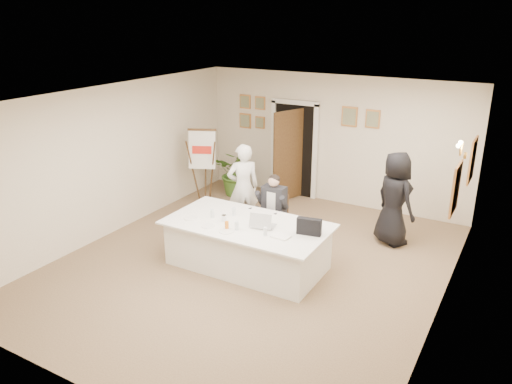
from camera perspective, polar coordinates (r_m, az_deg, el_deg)
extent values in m
plane|color=brown|center=(8.51, -0.47, -8.23)|extent=(7.00, 7.00, 0.00)
cube|color=white|center=(7.61, -0.53, 10.72)|extent=(6.00, 7.00, 0.02)
cube|color=white|center=(11.00, 8.77, 5.90)|extent=(6.00, 0.10, 2.80)
cube|color=white|center=(5.48, -19.51, -9.81)|extent=(6.00, 0.10, 2.80)
cube|color=white|center=(9.74, -15.96, 3.55)|extent=(0.10, 7.00, 2.80)
cube|color=white|center=(7.04, 21.16, -3.32)|extent=(0.10, 7.00, 2.80)
cube|color=black|center=(11.40, 4.40, 4.75)|extent=(0.92, 0.06, 2.10)
cube|color=white|center=(11.59, 2.01, 5.06)|extent=(0.10, 0.06, 2.20)
cube|color=white|center=(11.17, 6.74, 4.35)|extent=(0.10, 0.06, 2.20)
cube|color=#382011|center=(11.02, 3.68, 4.13)|extent=(0.33, 0.81, 2.02)
cube|color=white|center=(8.30, -0.99, -6.13)|extent=(2.49, 1.24, 0.75)
cube|color=white|center=(8.13, -1.00, -3.69)|extent=(2.67, 1.42, 0.03)
cube|color=white|center=(10.73, -6.38, 4.85)|extent=(0.59, 0.39, 0.81)
imported|color=white|center=(9.55, -1.48, 0.55)|extent=(0.73, 0.73, 1.70)
imported|color=black|center=(9.27, 15.56, -0.74)|extent=(1.01, 0.93, 1.73)
imported|color=#3B6521|center=(11.47, -2.13, 2.22)|extent=(0.97, 0.84, 1.08)
cube|color=black|center=(7.72, 6.09, -3.95)|extent=(0.39, 0.17, 0.27)
cube|color=white|center=(7.64, 2.83, -5.10)|extent=(0.29, 0.22, 0.03)
cylinder|color=white|center=(8.37, -7.46, -2.99)|extent=(0.28, 0.28, 0.01)
cylinder|color=white|center=(8.05, -5.49, -3.88)|extent=(0.22, 0.22, 0.01)
cylinder|color=white|center=(7.84, -3.39, -4.48)|extent=(0.29, 0.29, 0.01)
cylinder|color=silver|center=(8.36, -5.02, -2.46)|extent=(0.07, 0.07, 0.14)
cylinder|color=silver|center=(7.86, -2.22, -3.88)|extent=(0.07, 0.07, 0.14)
cylinder|color=silver|center=(7.66, 1.07, -4.54)|extent=(0.06, 0.06, 0.14)
cylinder|color=silver|center=(8.41, -2.52, -2.25)|extent=(0.08, 0.08, 0.14)
cylinder|color=orange|center=(7.90, -3.36, -3.83)|extent=(0.08, 0.08, 0.13)
cylinder|color=silver|center=(8.20, -3.68, -3.00)|extent=(0.10, 0.10, 0.11)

